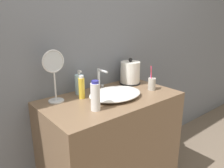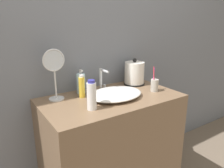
{
  "view_description": "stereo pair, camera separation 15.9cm",
  "coord_description": "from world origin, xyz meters",
  "px_view_note": "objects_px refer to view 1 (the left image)",
  "views": [
    {
      "loc": [
        -0.97,
        -0.89,
        1.42
      ],
      "look_at": [
        0.01,
        0.29,
        0.95
      ],
      "focal_mm": 35.0,
      "sensor_mm": 36.0,
      "label": 1
    },
    {
      "loc": [
        -0.84,
        -0.98,
        1.42
      ],
      "look_at": [
        0.01,
        0.29,
        0.95
      ],
      "focal_mm": 35.0,
      "sensor_mm": 36.0,
      "label": 2
    }
  ],
  "objects_px": {
    "vanity_mirror": "(54,72)",
    "electric_kettle": "(130,73)",
    "faucet": "(100,79)",
    "shampoo_bottle": "(95,96)",
    "lotion_bottle": "(79,84)",
    "toothbrush_cup": "(152,84)",
    "mouthwash_bottle": "(82,88)"
  },
  "relations": [
    {
      "from": "toothbrush_cup",
      "to": "vanity_mirror",
      "type": "distance_m",
      "value": 0.78
    },
    {
      "from": "mouthwash_bottle",
      "to": "vanity_mirror",
      "type": "bearing_deg",
      "value": 161.44
    },
    {
      "from": "electric_kettle",
      "to": "toothbrush_cup",
      "type": "height_order",
      "value": "electric_kettle"
    },
    {
      "from": "faucet",
      "to": "vanity_mirror",
      "type": "height_order",
      "value": "vanity_mirror"
    },
    {
      "from": "faucet",
      "to": "toothbrush_cup",
      "type": "xyz_separation_m",
      "value": [
        0.33,
        -0.25,
        -0.05
      ]
    },
    {
      "from": "toothbrush_cup",
      "to": "mouthwash_bottle",
      "type": "relative_size",
      "value": 1.17
    },
    {
      "from": "toothbrush_cup",
      "to": "vanity_mirror",
      "type": "xyz_separation_m",
      "value": [
        -0.72,
        0.25,
        0.16
      ]
    },
    {
      "from": "faucet",
      "to": "shampoo_bottle",
      "type": "height_order",
      "value": "shampoo_bottle"
    },
    {
      "from": "toothbrush_cup",
      "to": "shampoo_bottle",
      "type": "xyz_separation_m",
      "value": [
        -0.59,
        -0.04,
        0.04
      ]
    },
    {
      "from": "lotion_bottle",
      "to": "toothbrush_cup",
      "type": "bearing_deg",
      "value": -29.5
    },
    {
      "from": "lotion_bottle",
      "to": "faucet",
      "type": "bearing_deg",
      "value": -12.0
    },
    {
      "from": "toothbrush_cup",
      "to": "lotion_bottle",
      "type": "relative_size",
      "value": 1.06
    },
    {
      "from": "electric_kettle",
      "to": "lotion_bottle",
      "type": "relative_size",
      "value": 1.23
    },
    {
      "from": "lotion_bottle",
      "to": "vanity_mirror",
      "type": "relative_size",
      "value": 0.51
    },
    {
      "from": "toothbrush_cup",
      "to": "shampoo_bottle",
      "type": "distance_m",
      "value": 0.59
    },
    {
      "from": "faucet",
      "to": "vanity_mirror",
      "type": "bearing_deg",
      "value": 179.32
    },
    {
      "from": "lotion_bottle",
      "to": "mouthwash_bottle",
      "type": "height_order",
      "value": "lotion_bottle"
    },
    {
      "from": "faucet",
      "to": "shampoo_bottle",
      "type": "xyz_separation_m",
      "value": [
        -0.26,
        -0.29,
        -0.01
      ]
    },
    {
      "from": "faucet",
      "to": "mouthwash_bottle",
      "type": "xyz_separation_m",
      "value": [
        -0.21,
        -0.05,
        -0.02
      ]
    },
    {
      "from": "lotion_bottle",
      "to": "shampoo_bottle",
      "type": "height_order",
      "value": "shampoo_bottle"
    },
    {
      "from": "vanity_mirror",
      "to": "electric_kettle",
      "type": "bearing_deg",
      "value": -1.0
    },
    {
      "from": "faucet",
      "to": "electric_kettle",
      "type": "height_order",
      "value": "electric_kettle"
    },
    {
      "from": "electric_kettle",
      "to": "lotion_bottle",
      "type": "height_order",
      "value": "electric_kettle"
    },
    {
      "from": "faucet",
      "to": "shampoo_bottle",
      "type": "bearing_deg",
      "value": -131.03
    },
    {
      "from": "faucet",
      "to": "lotion_bottle",
      "type": "height_order",
      "value": "lotion_bottle"
    },
    {
      "from": "mouthwash_bottle",
      "to": "vanity_mirror",
      "type": "distance_m",
      "value": 0.23
    },
    {
      "from": "electric_kettle",
      "to": "toothbrush_cup",
      "type": "distance_m",
      "value": 0.25
    },
    {
      "from": "shampoo_bottle",
      "to": "mouthwash_bottle",
      "type": "bearing_deg",
      "value": 78.81
    },
    {
      "from": "faucet",
      "to": "mouthwash_bottle",
      "type": "distance_m",
      "value": 0.22
    },
    {
      "from": "faucet",
      "to": "toothbrush_cup",
      "type": "bearing_deg",
      "value": -36.76
    },
    {
      "from": "faucet",
      "to": "electric_kettle",
      "type": "distance_m",
      "value": 0.32
    },
    {
      "from": "electric_kettle",
      "to": "toothbrush_cup",
      "type": "relative_size",
      "value": 1.16
    }
  ]
}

